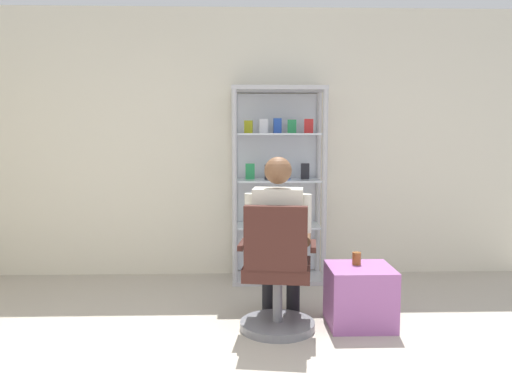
{
  "coord_description": "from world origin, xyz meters",
  "views": [
    {
      "loc": [
        0.02,
        -2.39,
        1.46
      ],
      "look_at": [
        0.15,
        1.67,
        1.0
      ],
      "focal_mm": 36.74,
      "sensor_mm": 36.0,
      "label": 1
    }
  ],
  "objects_px": {
    "display_cabinet_main": "(278,183)",
    "tea_glass": "(357,258)",
    "seated_shopkeeper": "(279,233)",
    "storage_crate": "(360,296)",
    "office_chair": "(277,280)"
  },
  "relations": [
    {
      "from": "seated_shopkeeper",
      "to": "storage_crate",
      "type": "distance_m",
      "value": 0.79
    },
    {
      "from": "display_cabinet_main",
      "to": "tea_glass",
      "type": "relative_size",
      "value": 19.7
    },
    {
      "from": "office_chair",
      "to": "tea_glass",
      "type": "xyz_separation_m",
      "value": [
        0.63,
        0.19,
        0.11
      ]
    },
    {
      "from": "display_cabinet_main",
      "to": "seated_shopkeeper",
      "type": "xyz_separation_m",
      "value": [
        -0.09,
        -1.28,
        -0.26
      ]
    },
    {
      "from": "storage_crate",
      "to": "tea_glass",
      "type": "distance_m",
      "value": 0.28
    },
    {
      "from": "office_chair",
      "to": "storage_crate",
      "type": "bearing_deg",
      "value": 11.38
    },
    {
      "from": "tea_glass",
      "to": "storage_crate",
      "type": "bearing_deg",
      "value": -76.08
    },
    {
      "from": "display_cabinet_main",
      "to": "tea_glass",
      "type": "distance_m",
      "value": 1.43
    },
    {
      "from": "office_chair",
      "to": "display_cabinet_main",
      "type": "bearing_deg",
      "value": 85.69
    },
    {
      "from": "office_chair",
      "to": "tea_glass",
      "type": "bearing_deg",
      "value": 17.16
    },
    {
      "from": "display_cabinet_main",
      "to": "seated_shopkeeper",
      "type": "distance_m",
      "value": 1.31
    },
    {
      "from": "display_cabinet_main",
      "to": "office_chair",
      "type": "xyz_separation_m",
      "value": [
        -0.11,
        -1.44,
        -0.57
      ]
    },
    {
      "from": "display_cabinet_main",
      "to": "office_chair",
      "type": "distance_m",
      "value": 1.56
    },
    {
      "from": "office_chair",
      "to": "seated_shopkeeper",
      "type": "bearing_deg",
      "value": 81.71
    },
    {
      "from": "seated_shopkeeper",
      "to": "tea_glass",
      "type": "bearing_deg",
      "value": 3.0
    }
  ]
}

